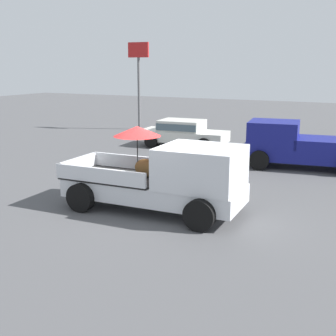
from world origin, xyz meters
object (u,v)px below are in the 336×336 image
Objects in this scene: pickup_truck_red at (299,146)px; motel_sign at (139,69)px; pickup_truck_main at (168,177)px; parked_sedan_near at (183,132)px.

pickup_truck_red is 13.03m from motel_sign.
pickup_truck_main is 1.16× the size of parked_sedan_near.
parked_sedan_near is 0.83× the size of motel_sign.
parked_sedan_near is 7.27m from motel_sign.
motel_sign is (-8.89, 13.55, 2.75)m from pickup_truck_main.
pickup_truck_main is at bearing 65.79° from pickup_truck_red.
parked_sedan_near is at bearing 110.56° from pickup_truck_main.
pickup_truck_red is 0.94× the size of motel_sign.
motel_sign is at bearing 121.11° from pickup_truck_main.
pickup_truck_main is 1.02× the size of pickup_truck_red.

